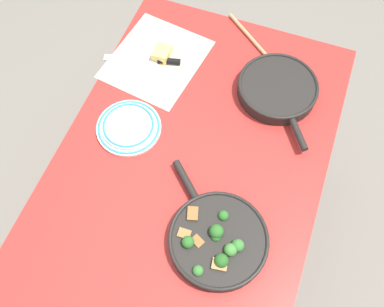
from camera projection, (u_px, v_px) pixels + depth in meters
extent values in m
plane|color=slate|center=(192.00, 226.00, 2.10)|extent=(14.00, 14.00, 0.00)
cube|color=#B72D28|center=(192.00, 158.00, 1.44)|extent=(1.28, 0.87, 0.03)
cylinder|color=#BCBCC1|center=(161.00, 69.00, 2.09)|extent=(0.05, 0.05, 0.73)
cylinder|color=#BCBCC1|center=(44.00, 303.00, 1.59)|extent=(0.05, 0.05, 0.73)
cylinder|color=#BCBCC1|center=(312.00, 114.00, 1.97)|extent=(0.05, 0.05, 0.73)
cylinder|color=black|center=(218.00, 241.00, 1.28)|extent=(0.30, 0.30, 0.04)
torus|color=black|center=(219.00, 239.00, 1.26)|extent=(0.30, 0.30, 0.01)
cylinder|color=black|center=(186.00, 180.00, 1.36)|extent=(0.11, 0.12, 0.02)
cylinder|color=#245B1C|center=(188.00, 244.00, 1.27)|extent=(0.01, 0.01, 0.02)
sphere|color=#2D6B28|center=(188.00, 242.00, 1.25)|extent=(0.04, 0.04, 0.04)
cylinder|color=#245B1C|center=(216.00, 234.00, 1.28)|extent=(0.02, 0.02, 0.02)
sphere|color=#2D6B28|center=(216.00, 231.00, 1.26)|extent=(0.04, 0.04, 0.04)
cylinder|color=#357027|center=(230.00, 252.00, 1.26)|extent=(0.01, 0.01, 0.02)
sphere|color=#428438|center=(230.00, 250.00, 1.24)|extent=(0.04, 0.04, 0.04)
cylinder|color=#245B1C|center=(216.00, 238.00, 1.28)|extent=(0.01, 0.01, 0.02)
sphere|color=#2D6B28|center=(216.00, 237.00, 1.26)|extent=(0.03, 0.03, 0.03)
cylinder|color=#2C6823|center=(198.00, 272.00, 1.24)|extent=(0.01, 0.01, 0.02)
sphere|color=#387A33|center=(198.00, 271.00, 1.22)|extent=(0.03, 0.03, 0.03)
cylinder|color=#2C6823|center=(237.00, 248.00, 1.27)|extent=(0.01, 0.01, 0.02)
sphere|color=#387A33|center=(238.00, 245.00, 1.25)|extent=(0.04, 0.04, 0.04)
cylinder|color=#245B1C|center=(223.00, 218.00, 1.31)|extent=(0.01, 0.01, 0.02)
sphere|color=#2D6B28|center=(223.00, 216.00, 1.29)|extent=(0.03, 0.03, 0.03)
cylinder|color=#205218|center=(221.00, 263.00, 1.25)|extent=(0.01, 0.01, 0.02)
sphere|color=#286023|center=(221.00, 261.00, 1.22)|extent=(0.04, 0.04, 0.04)
cube|color=olive|center=(197.00, 242.00, 1.27)|extent=(0.04, 0.04, 0.03)
cube|color=#9E703D|center=(184.00, 235.00, 1.28)|extent=(0.03, 0.04, 0.03)
cube|color=#AD7F4C|center=(219.00, 266.00, 1.23)|extent=(0.04, 0.05, 0.04)
cube|color=#AD7F4C|center=(184.00, 242.00, 1.27)|extent=(0.04, 0.04, 0.02)
cube|color=olive|center=(193.00, 215.00, 1.31)|extent=(0.05, 0.04, 0.04)
cylinder|color=black|center=(277.00, 89.00, 1.53)|extent=(0.28, 0.28, 0.05)
torus|color=black|center=(278.00, 85.00, 1.50)|extent=(0.29, 0.29, 0.01)
cylinder|color=black|center=(298.00, 135.00, 1.43)|extent=(0.11, 0.09, 0.02)
cylinder|color=#EAD170|center=(277.00, 90.00, 1.53)|extent=(0.23, 0.23, 0.02)
cylinder|color=tan|center=(256.00, 44.00, 1.64)|extent=(0.23, 0.29, 0.02)
ellipsoid|color=tan|center=(288.00, 80.00, 1.56)|extent=(0.07, 0.08, 0.02)
cube|color=beige|center=(156.00, 59.00, 1.62)|extent=(0.41, 0.37, 0.00)
cube|color=silver|center=(131.00, 60.00, 1.61)|extent=(0.08, 0.21, 0.01)
cylinder|color=black|center=(169.00, 61.00, 1.60)|extent=(0.04, 0.09, 0.02)
cube|color=#EACC66|center=(162.00, 53.00, 1.60)|extent=(0.07, 0.06, 0.04)
cylinder|color=white|center=(129.00, 128.00, 1.47)|extent=(0.22, 0.22, 0.01)
torus|color=teal|center=(129.00, 127.00, 1.47)|extent=(0.21, 0.21, 0.01)
cylinder|color=white|center=(128.00, 126.00, 1.46)|extent=(0.18, 0.18, 0.01)
torus|color=teal|center=(128.00, 125.00, 1.46)|extent=(0.18, 0.18, 0.01)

